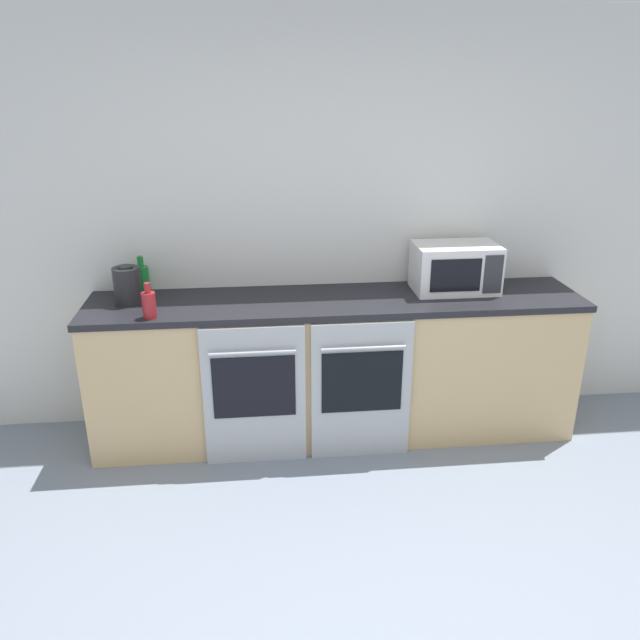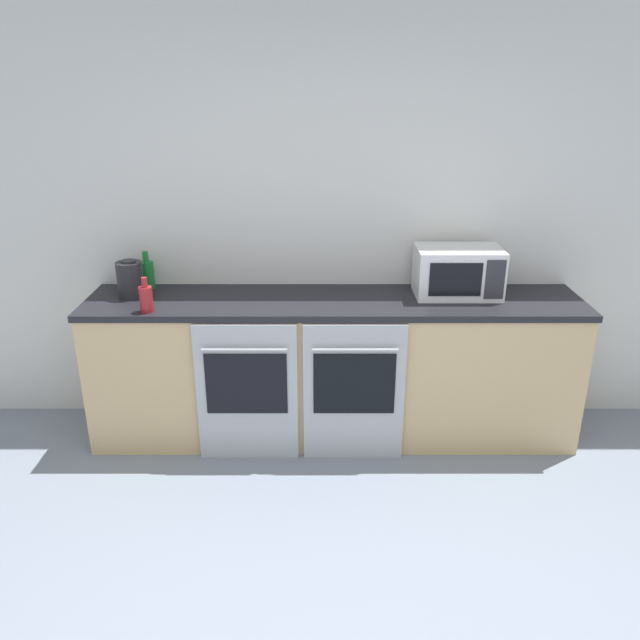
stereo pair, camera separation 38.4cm
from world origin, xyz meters
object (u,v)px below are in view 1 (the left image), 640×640
Objects in this scene: bottle_green at (142,279)px; bottle_red at (149,304)px; microwave at (455,268)px; kettle at (127,285)px; oven_left at (255,396)px; oven_right at (361,390)px.

bottle_green is 1.18× the size of bottle_red.
microwave reaches higher than bottle_red.
kettle is (-0.06, -0.16, 0.02)m from bottle_green.
oven_right is (0.63, 0.00, 0.00)m from oven_left.
bottle_red is (0.10, -0.43, -0.01)m from bottle_green.
bottle_green is 0.17m from kettle.
bottle_green reaches higher than kettle.
microwave is at bearing 9.18° from bottle_red.
oven_left is 3.80× the size of kettle.
microwave is 2.24× the size of kettle.
oven_left is at bearing -8.75° from bottle_red.
oven_left is 1.70× the size of microwave.
oven_right is 3.80× the size of kettle.
kettle is (-2.00, -0.03, -0.04)m from microwave.
oven_right is 1.52m from kettle.
oven_left is 1.47m from microwave.
microwave is 1.95m from bottle_green.
oven_left is 3.63× the size of bottle_green.
kettle reaches higher than oven_left.
oven_left and oven_right have the same top height.
microwave is 1.86m from bottle_red.
microwave is at bearing 0.97° from kettle.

